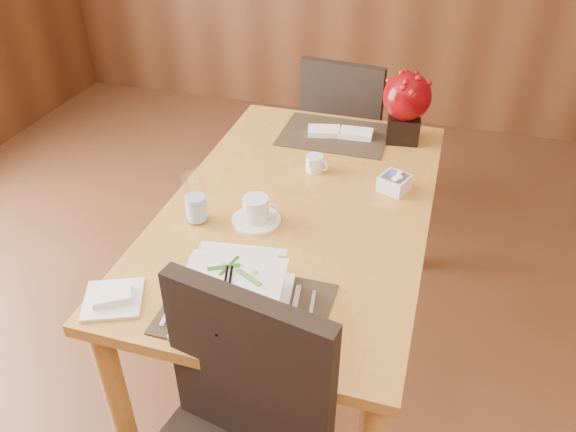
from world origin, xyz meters
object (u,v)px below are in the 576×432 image
(sugar_caddy, at_px, (394,183))
(berry_decor, at_px, (406,103))
(soup_setting, at_px, (234,293))
(water_glass, at_px, (195,198))
(far_chair, at_px, (346,132))
(dining_table, at_px, (299,225))
(bread_plate, at_px, (113,299))
(creamer_jug, at_px, (314,163))
(coffee_cup, at_px, (256,212))

(sugar_caddy, bearing_deg, berry_decor, 93.18)
(soup_setting, xyz_separation_m, sugar_caddy, (0.34, 0.74, -0.03))
(water_glass, height_order, far_chair, far_chair)
(dining_table, distance_m, sugar_caddy, 0.38)
(dining_table, xyz_separation_m, sugar_caddy, (0.31, 0.18, 0.13))
(bread_plate, bearing_deg, creamer_jug, 67.25)
(bread_plate, relative_size, far_chair, 0.17)
(water_glass, distance_m, berry_decor, 0.99)
(dining_table, height_order, bread_plate, bread_plate)
(soup_setting, xyz_separation_m, coffee_cup, (-0.08, 0.41, -0.02))
(bread_plate, xyz_separation_m, far_chair, (0.33, 1.67, -0.23))
(berry_decor, xyz_separation_m, bread_plate, (-0.65, -1.22, -0.16))
(water_glass, relative_size, berry_decor, 0.60)
(coffee_cup, distance_m, far_chair, 1.22)
(dining_table, bearing_deg, berry_decor, 64.54)
(creamer_jug, distance_m, far_chair, 0.85)
(water_glass, xyz_separation_m, far_chair, (0.26, 1.24, -0.31))
(berry_decor, bearing_deg, bread_plate, -118.18)
(coffee_cup, relative_size, far_chair, 0.18)
(berry_decor, xyz_separation_m, far_chair, (-0.32, 0.45, -0.39))
(water_glass, bearing_deg, berry_decor, 53.42)
(dining_table, xyz_separation_m, soup_setting, (-0.03, -0.55, 0.16))
(creamer_jug, bearing_deg, dining_table, -69.59)
(soup_setting, distance_m, far_chair, 1.62)
(soup_setting, relative_size, far_chair, 0.35)
(creamer_jug, bearing_deg, far_chair, 110.64)
(soup_setting, xyz_separation_m, bread_plate, (-0.34, -0.07, -0.05))
(soup_setting, bearing_deg, water_glass, 119.70)
(dining_table, bearing_deg, coffee_cup, -126.71)
(far_chair, bearing_deg, coffee_cup, 93.07)
(berry_decor, bearing_deg, creamer_jug, -129.26)
(sugar_caddy, xyz_separation_m, far_chair, (-0.34, 0.86, -0.25))
(berry_decor, bearing_deg, far_chair, 125.56)
(dining_table, bearing_deg, far_chair, 92.16)
(coffee_cup, height_order, bread_plate, coffee_cup)
(dining_table, distance_m, water_glass, 0.41)
(soup_setting, relative_size, coffee_cup, 1.99)
(bread_plate, bearing_deg, berry_decor, 61.82)
(dining_table, height_order, water_glass, water_glass)
(berry_decor, bearing_deg, water_glass, -126.58)
(bread_plate, distance_m, far_chair, 1.72)
(soup_setting, relative_size, water_glass, 1.89)
(coffee_cup, height_order, far_chair, far_chair)
(sugar_caddy, height_order, far_chair, far_chair)
(sugar_caddy, bearing_deg, dining_table, -148.93)
(dining_table, distance_m, bread_plate, 0.73)
(coffee_cup, xyz_separation_m, berry_decor, (0.39, 0.74, 0.12))
(coffee_cup, xyz_separation_m, creamer_jug, (0.10, 0.39, -0.01))
(soup_setting, xyz_separation_m, water_glass, (-0.27, 0.36, 0.03))
(water_glass, distance_m, far_chair, 1.31)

